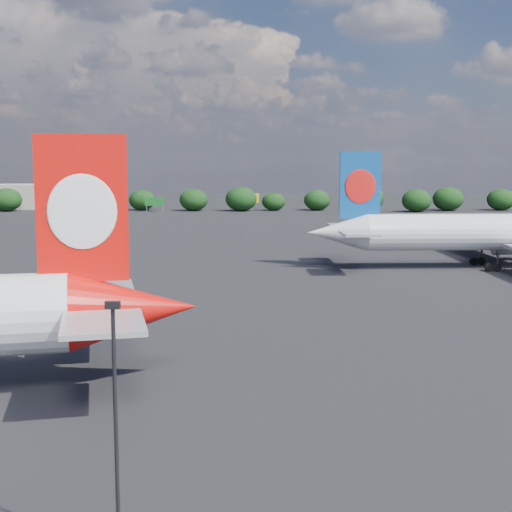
{
  "coord_description": "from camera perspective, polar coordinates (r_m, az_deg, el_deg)",
  "views": [
    {
      "loc": [
        16.84,
        -45.23,
        15.63
      ],
      "look_at": [
        16.0,
        12.0,
        8.0
      ],
      "focal_mm": 50.0,
      "sensor_mm": 36.0,
      "label": 1
    }
  ],
  "objects": [
    {
      "name": "highway_sign",
      "position": [
        224.3,
        -8.12,
        4.32
      ],
      "size": [
        6.0,
        0.3,
        4.5
      ],
      "color": "#125E1D",
      "rests_on": "ground"
    },
    {
      "name": "china_southern_airliner",
      "position": [
        109.82,
        18.39,
        1.75
      ],
      "size": [
        52.3,
        49.71,
        17.08
      ],
      "color": "silver",
      "rests_on": "ground"
    },
    {
      "name": "horizon_treeline",
      "position": [
        226.08,
        -2.36,
        4.56
      ],
      "size": [
        208.93,
        15.86,
        8.4
      ],
      "color": "black",
      "rests_on": "ground"
    },
    {
      "name": "ground",
      "position": [
        107.71,
        -8.17,
        -0.83
      ],
      "size": [
        500.0,
        500.0,
        0.0
      ],
      "primitive_type": "plane",
      "color": "black",
      "rests_on": "ground"
    },
    {
      "name": "terminal_building",
      "position": [
        251.22,
        -18.24,
        4.56
      ],
      "size": [
        42.0,
        16.0,
        8.0
      ],
      "color": "gray",
      "rests_on": "ground"
    },
    {
      "name": "billboard_yellow",
      "position": [
        227.58,
        -0.38,
        4.63
      ],
      "size": [
        5.0,
        0.3,
        5.5
      ],
      "color": "gold",
      "rests_on": "ground"
    },
    {
      "name": "apron_lamp_post",
      "position": [
        28.41,
        -11.16,
        -12.66
      ],
      "size": [
        0.55,
        0.3,
        10.43
      ],
      "color": "black",
      "rests_on": "ground"
    }
  ]
}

